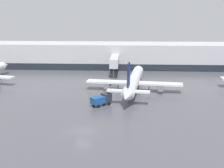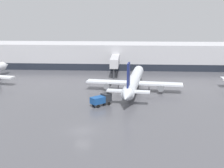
% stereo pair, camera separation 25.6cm
% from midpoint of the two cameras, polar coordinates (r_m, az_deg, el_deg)
% --- Properties ---
extents(ground_plane, '(320.00, 320.00, 0.00)m').
position_cam_midpoint_polar(ground_plane, '(48.38, -6.09, -9.46)').
color(ground_plane, '#4C4C51').
extents(terminal_building, '(160.00, 29.83, 9.00)m').
position_cam_midpoint_polar(terminal_building, '(107.05, -0.86, 5.88)').
color(terminal_building, '#B2B2B7').
rests_on(terminal_building, ground_plane).
extents(parked_jet_1, '(24.78, 34.53, 9.30)m').
position_cam_midpoint_polar(parked_jet_1, '(72.02, 4.33, 0.62)').
color(parked_jet_1, silver).
rests_on(parked_jet_1, ground_plane).
extents(service_truck_0, '(4.67, 4.57, 2.48)m').
position_cam_midpoint_polar(service_truck_0, '(60.76, -2.27, -3.09)').
color(service_truck_0, '#19478C').
rests_on(service_truck_0, ground_plane).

